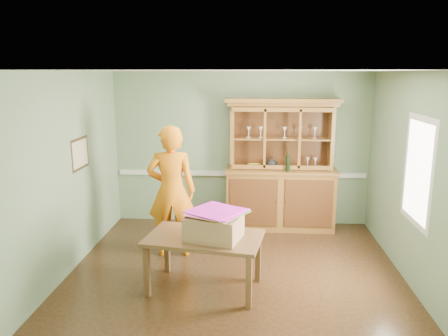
# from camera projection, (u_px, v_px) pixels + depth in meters

# --- Properties ---
(floor) EXTENTS (4.50, 4.50, 0.00)m
(floor) POSITION_uv_depth(u_px,v_px,m) (235.00, 269.00, 6.09)
(floor) COLOR #462D16
(floor) RESTS_ON ground
(ceiling) EXTENTS (4.50, 4.50, 0.00)m
(ceiling) POSITION_uv_depth(u_px,v_px,m) (237.00, 71.00, 5.51)
(ceiling) COLOR white
(ceiling) RESTS_ON wall_back
(wall_back) EXTENTS (4.50, 0.00, 4.50)m
(wall_back) POSITION_uv_depth(u_px,v_px,m) (241.00, 149.00, 7.75)
(wall_back) COLOR gray
(wall_back) RESTS_ON floor
(wall_left) EXTENTS (0.00, 4.00, 4.00)m
(wall_left) POSITION_uv_depth(u_px,v_px,m) (71.00, 172.00, 5.95)
(wall_left) COLOR gray
(wall_left) RESTS_ON floor
(wall_right) EXTENTS (0.00, 4.00, 4.00)m
(wall_right) POSITION_uv_depth(u_px,v_px,m) (410.00, 177.00, 5.64)
(wall_right) COLOR gray
(wall_right) RESTS_ON floor
(wall_front) EXTENTS (4.50, 0.00, 4.50)m
(wall_front) POSITION_uv_depth(u_px,v_px,m) (226.00, 226.00, 3.85)
(wall_front) COLOR gray
(wall_front) RESTS_ON floor
(chair_rail) EXTENTS (4.41, 0.05, 0.08)m
(chair_rail) POSITION_uv_depth(u_px,v_px,m) (241.00, 174.00, 7.82)
(chair_rail) COLOR silver
(chair_rail) RESTS_ON wall_back
(framed_map) EXTENTS (0.03, 0.60, 0.46)m
(framed_map) POSITION_uv_depth(u_px,v_px,m) (80.00, 154.00, 6.20)
(framed_map) COLOR #352315
(framed_map) RESTS_ON wall_left
(window_panel) EXTENTS (0.03, 0.96, 1.36)m
(window_panel) POSITION_uv_depth(u_px,v_px,m) (417.00, 171.00, 5.32)
(window_panel) COLOR silver
(window_panel) RESTS_ON wall_right
(china_hutch) EXTENTS (1.92, 0.63, 2.25)m
(china_hutch) POSITION_uv_depth(u_px,v_px,m) (280.00, 184.00, 7.57)
(china_hutch) COLOR #8F5F26
(china_hutch) RESTS_ON floor
(dining_table) EXTENTS (1.52, 1.05, 0.70)m
(dining_table) POSITION_uv_depth(u_px,v_px,m) (204.00, 242.00, 5.40)
(dining_table) COLOR brown
(dining_table) RESTS_ON floor
(cardboard_box) EXTENTS (0.73, 0.64, 0.29)m
(cardboard_box) POSITION_uv_depth(u_px,v_px,m) (214.00, 227.00, 5.28)
(cardboard_box) COLOR #A47454
(cardboard_box) RESTS_ON dining_table
(kite_stack) EXTENTS (0.77, 0.77, 0.05)m
(kite_stack) POSITION_uv_depth(u_px,v_px,m) (217.00, 212.00, 5.29)
(kite_stack) COLOR yellow
(kite_stack) RESTS_ON cardboard_box
(person) EXTENTS (0.76, 0.54, 1.95)m
(person) POSITION_uv_depth(u_px,v_px,m) (172.00, 191.00, 6.38)
(person) COLOR orange
(person) RESTS_ON floor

